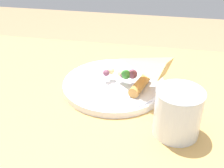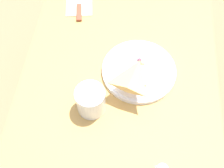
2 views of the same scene
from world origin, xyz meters
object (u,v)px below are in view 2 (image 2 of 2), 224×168
at_px(milk_glass, 91,101).
at_px(dining_table, 122,64).
at_px(plate_pizza, 139,71).
at_px(napkin_folded, 79,1).
at_px(butter_knife, 79,2).

bearing_deg(milk_glass, dining_table, -16.76).
bearing_deg(plate_pizza, dining_table, 30.44).
xyz_separation_m(dining_table, napkin_folded, (0.21, 0.19, 0.12)).
bearing_deg(dining_table, plate_pizza, -149.56).
distance_m(milk_glass, napkin_folded, 0.47).
relative_size(dining_table, butter_knife, 5.47).
xyz_separation_m(dining_table, butter_knife, (0.19, 0.19, 0.12)).
distance_m(napkin_folded, butter_knife, 0.01).
xyz_separation_m(napkin_folded, butter_knife, (-0.01, -0.00, 0.00)).
distance_m(dining_table, milk_glass, 0.31).
bearing_deg(dining_table, milk_glass, 163.24).
bearing_deg(plate_pizza, butter_knife, 40.08).
bearing_deg(butter_knife, plate_pizza, -149.45).
bearing_deg(napkin_folded, milk_glass, -165.65).
relative_size(dining_table, napkin_folded, 6.90).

